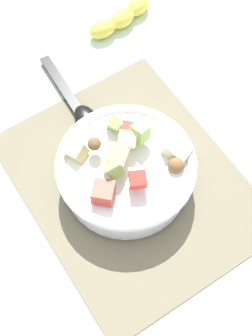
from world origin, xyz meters
TOP-DOWN VIEW (x-y plane):
  - ground_plane at (0.00, 0.00)m, footprint 2.40×2.40m
  - placemat at (0.00, 0.00)m, footprint 0.41×0.33m
  - salad_bowl at (0.01, 0.01)m, footprint 0.22×0.22m
  - serving_spoon at (0.18, -0.00)m, footprint 0.19×0.04m
  - banana_whole at (0.30, -0.18)m, footprint 0.06×0.15m

SIDE VIEW (x-z plane):
  - ground_plane at x=0.00m, z-range 0.00..0.00m
  - placemat at x=0.00m, z-range 0.00..0.01m
  - serving_spoon at x=0.18m, z-range 0.00..0.02m
  - banana_whole at x=0.30m, z-range 0.00..0.04m
  - salad_bowl at x=0.01m, z-range -0.01..0.10m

